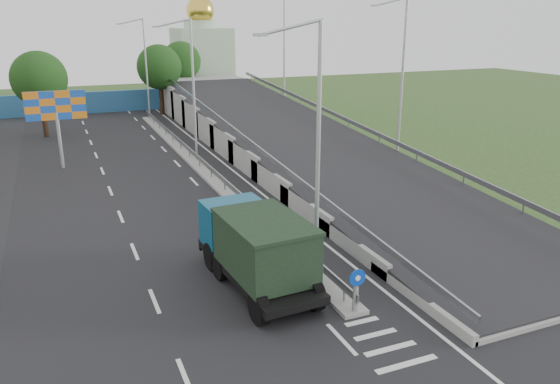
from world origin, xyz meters
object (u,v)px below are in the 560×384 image
lamp_post_mid (191,83)px  lamp_post_far (144,63)px  church (202,57)px  billboard (56,110)px  lamp_post_near (314,137)px  dump_truck (256,245)px  sign_bollard (356,290)px

lamp_post_mid → lamp_post_far: same height
church → billboard: size_ratio=2.51×
lamp_post_near → dump_truck: 4.83m
sign_bollard → lamp_post_far: bearing=89.9°
sign_bollard → billboard: billboard is taller
sign_bollard → lamp_post_mid: lamp_post_mid is taller
church → lamp_post_far: bearing=-125.2°
church → dump_truck: 55.69m
lamp_post_near → billboard: lamp_post_near is taller
church → lamp_post_near: bearing=-100.4°
lamp_post_far → billboard: (-9.11, -18.00, -1.62)m
lamp_post_near → billboard: size_ratio=1.83×
lamp_post_near → billboard: (-9.11, 22.00, -1.62)m
lamp_post_near → dump_truck: lamp_post_near is taller
lamp_post_mid → lamp_post_far: size_ratio=1.00×
dump_truck → billboard: bearing=102.7°
sign_bollard → billboard: (-9.00, 25.83, 3.15)m
lamp_post_near → dump_truck: size_ratio=1.40×
sign_bollard → lamp_post_near: size_ratio=0.17×
sign_bollard → billboard: bearing=109.2°
lamp_post_far → dump_truck: (-2.55, -40.16, -4.09)m
lamp_post_mid → dump_truck: bearing=-97.2°
lamp_post_mid → dump_truck: lamp_post_mid is taller
lamp_post_mid → lamp_post_far: (0.00, 20.00, 0.00)m
lamp_post_near → billboard: 23.87m
dump_truck → church: bearing=73.3°
lamp_post_far → billboard: bearing=-116.8°
lamp_post_mid → dump_truck: size_ratio=1.40×
billboard → dump_truck: bearing=-73.5°
lamp_post_near → lamp_post_far: (0.00, 40.00, 0.00)m
sign_bollard → lamp_post_mid: bearing=89.7°
sign_bollard → dump_truck: size_ratio=0.23×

